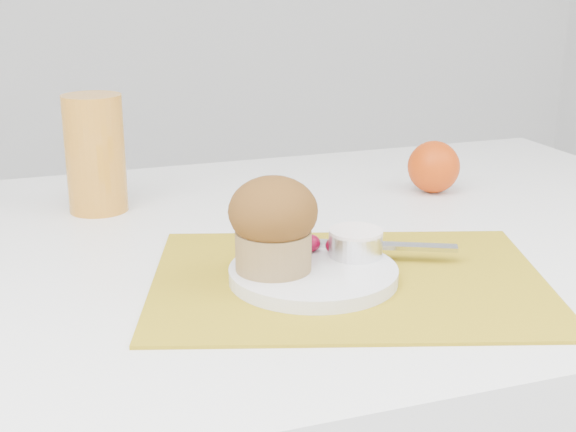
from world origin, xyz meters
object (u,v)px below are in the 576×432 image
object	(u,v)px
orange	(434,167)
juice_glass	(95,154)
plate	(313,274)
muffin	(273,223)

from	to	relation	value
orange	juice_glass	bearing A→B (deg)	171.71
plate	muffin	distance (m)	0.07
juice_glass	muffin	xyz separation A→B (m)	(0.14, -0.33, -0.01)
juice_glass	muffin	bearing A→B (deg)	-66.82
plate	juice_glass	bearing A→B (deg)	118.20
juice_glass	muffin	world-z (taller)	juice_glass
juice_glass	muffin	size ratio (longest dim) A/B	1.59
plate	juice_glass	xyz separation A→B (m)	(-0.18, 0.34, 0.07)
plate	muffin	xyz separation A→B (m)	(-0.04, 0.01, 0.06)
orange	juice_glass	xyz separation A→B (m)	(-0.47, 0.07, 0.04)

